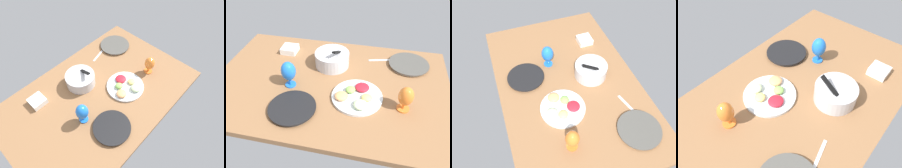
# 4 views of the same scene
# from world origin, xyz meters

# --- Properties ---
(ground_plane) EXTENTS (1.60, 1.04, 0.04)m
(ground_plane) POSITION_xyz_m (0.00, 0.00, -0.02)
(ground_plane) COLOR #8C603D
(dinner_plate_left) EXTENTS (0.28, 0.28, 0.03)m
(dinner_plate_left) POSITION_xyz_m (-0.15, -0.29, 0.01)
(dinner_plate_left) COLOR #4C4C51
(dinner_plate_left) RESTS_ON ground_plane
(dinner_plate_right) EXTENTS (0.29, 0.29, 0.02)m
(dinner_plate_right) POSITION_xyz_m (0.53, 0.30, 0.01)
(dinner_plate_right) COLOR silver
(dinner_plate_right) RESTS_ON ground_plane
(mixing_bowl) EXTENTS (0.25, 0.25, 0.17)m
(mixing_bowl) POSITION_xyz_m (-0.03, 0.19, 0.06)
(mixing_bowl) COLOR silver
(mixing_bowl) RESTS_ON ground_plane
(fruit_platter) EXTENTS (0.32, 0.32, 0.05)m
(fruit_platter) POSITION_xyz_m (0.20, -0.12, 0.02)
(fruit_platter) COLOR silver
(fruit_platter) RESTS_ON ground_plane
(hurricane_glass_orange) EXTENTS (0.09, 0.09, 0.17)m
(hurricane_glass_orange) POSITION_xyz_m (0.49, -0.15, 0.10)
(hurricane_glass_orange) COLOR orange
(hurricane_glass_orange) RESTS_ON ground_plane
(hurricane_glass_blue) EXTENTS (0.09, 0.09, 0.18)m
(hurricane_glass_blue) POSITION_xyz_m (-0.25, -0.08, 0.11)
(hurricane_glass_blue) COLOR blue
(hurricane_glass_blue) RESTS_ON ground_plane
(square_bowl_white) EXTENTS (0.12, 0.12, 0.05)m
(square_bowl_white) POSITION_xyz_m (-0.40, 0.30, 0.03)
(square_bowl_white) COLOR white
(square_bowl_white) RESTS_ON ground_plane
(fork_by_right_plate) EXTENTS (0.18, 0.06, 0.01)m
(fork_by_right_plate) POSITION_xyz_m (0.32, 0.33, 0.00)
(fork_by_right_plate) COLOR silver
(fork_by_right_plate) RESTS_ON ground_plane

